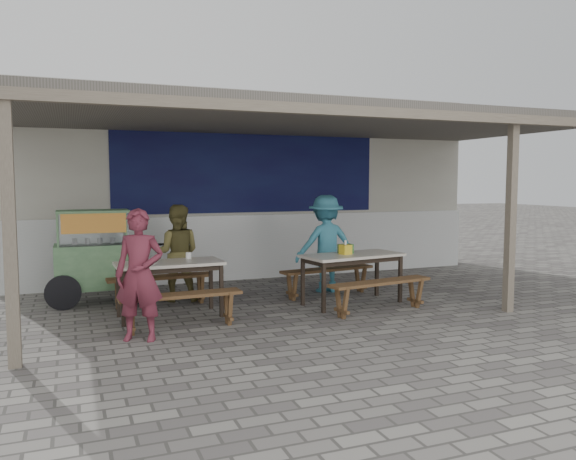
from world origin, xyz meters
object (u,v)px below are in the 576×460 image
(bench_left_street, at_px, (181,303))
(patron_right_table, at_px, (326,244))
(condiment_bowl, at_px, (151,261))
(vendor_cart, at_px, (96,253))
(tissue_box, at_px, (345,250))
(bench_right_wall, at_px, (327,275))
(table_left, at_px, (169,268))
(table_right, at_px, (352,259))
(bench_left_wall, at_px, (160,283))
(patron_street_side, at_px, (139,275))
(patron_wall_side, at_px, (177,253))
(donation_box, at_px, (346,249))
(bench_right_street, at_px, (380,288))
(condiment_jar, at_px, (189,255))

(bench_left_street, bearing_deg, patron_right_table, 27.72)
(bench_left_street, height_order, patron_right_table, patron_right_table)
(condiment_bowl, bearing_deg, vendor_cart, 117.08)
(tissue_box, bearing_deg, vendor_cart, 157.34)
(bench_right_wall, xyz_separation_m, tissue_box, (-0.01, -0.64, 0.48))
(table_left, distance_m, table_right, 2.68)
(bench_left_street, xyz_separation_m, condiment_bowl, (-0.26, 0.73, 0.43))
(table_right, bearing_deg, bench_right_wall, 90.00)
(bench_left_wall, height_order, patron_street_side, patron_street_side)
(table_right, bearing_deg, patron_right_table, 80.06)
(vendor_cart, distance_m, tissue_box, 3.72)
(patron_wall_side, bearing_deg, donation_box, 172.49)
(bench_right_wall, bearing_deg, bench_left_street, -163.58)
(bench_right_wall, height_order, tissue_box, tissue_box)
(bench_right_street, distance_m, patron_right_table, 1.70)
(table_left, bearing_deg, donation_box, -2.99)
(vendor_cart, xyz_separation_m, donation_box, (3.49, -1.33, 0.06))
(condiment_jar, bearing_deg, bench_right_wall, 6.18)
(patron_right_table, height_order, condiment_bowl, patron_right_table)
(table_right, distance_m, vendor_cart, 3.83)
(patron_street_side, bearing_deg, table_right, 37.64)
(table_right, distance_m, patron_right_table, 0.99)
(condiment_jar, bearing_deg, bench_left_street, -106.88)
(patron_wall_side, bearing_deg, patron_right_table, -167.72)
(donation_box, xyz_separation_m, condiment_bowl, (-2.85, 0.08, -0.05))
(vendor_cart, relative_size, patron_right_table, 1.10)
(bench_right_wall, height_order, condiment_jar, condiment_jar)
(bench_right_wall, height_order, patron_street_side, patron_street_side)
(donation_box, bearing_deg, bench_left_wall, 163.99)
(bench_right_wall, distance_m, patron_wall_side, 2.38)
(patron_wall_side, height_order, patron_right_table, patron_right_table)
(condiment_jar, bearing_deg, condiment_bowl, -158.75)
(table_left, bearing_deg, condiment_jar, 35.71)
(patron_street_side, height_order, donation_box, patron_street_side)
(bench_right_wall, relative_size, condiment_bowl, 9.27)
(donation_box, bearing_deg, patron_street_side, -163.26)
(bench_left_wall, xyz_separation_m, vendor_cart, (-0.85, 0.57, 0.42))
(patron_right_table, xyz_separation_m, tissue_box, (-0.14, -0.97, 0.02))
(vendor_cart, xyz_separation_m, patron_right_table, (3.57, -0.46, 0.04))
(table_right, xyz_separation_m, patron_right_table, (0.02, 0.98, 0.13))
(bench_left_street, height_order, donation_box, donation_box)
(tissue_box, relative_size, condiment_bowl, 0.81)
(patron_wall_side, xyz_separation_m, donation_box, (2.33, -1.06, 0.08))
(bench_right_wall, bearing_deg, bench_left_wall, 166.61)
(vendor_cart, height_order, tissue_box, vendor_cart)
(patron_right_table, height_order, tissue_box, patron_right_table)
(patron_wall_side, height_order, condiment_bowl, patron_wall_side)
(donation_box, distance_m, condiment_bowl, 2.85)
(patron_street_side, relative_size, tissue_box, 10.71)
(vendor_cart, height_order, condiment_jar, vendor_cart)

